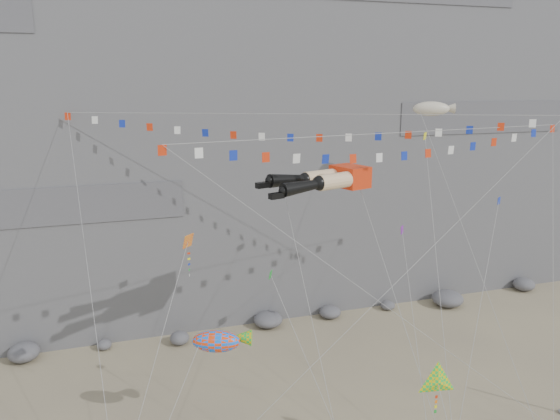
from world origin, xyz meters
name	(u,v)px	position (x,y,z in m)	size (l,w,h in m)	color
cliff	(226,45)	(0.00, 32.00, 25.00)	(80.00, 28.00, 50.00)	slate
talus_boulders	(268,320)	(0.00, 17.00, 0.60)	(60.00, 3.00, 1.20)	#5E5E63
legs_kite	(325,180)	(0.02, 4.50, 15.47)	(7.99, 13.51, 19.65)	red
flag_banner_upper	(305,114)	(0.79, 10.26, 19.13)	(32.16, 21.42, 27.69)	red
flag_banner_lower	(393,133)	(4.12, 3.64, 18.30)	(28.40, 8.43, 21.28)	red
harlequin_kite	(188,242)	(-8.77, 3.24, 12.63)	(6.39, 7.41, 15.22)	red
fish_windsock	(216,342)	(-7.51, 2.26, 6.83)	(8.28, 7.54, 11.10)	#F63F0C
delta_kite	(438,383)	(3.47, -3.58, 5.50)	(2.44, 5.16, 7.55)	yellow
blimp_windsock	(431,109)	(11.85, 11.48, 19.24)	(4.04, 15.87, 24.06)	beige
small_kite_a	(282,185)	(-2.11, 6.51, 14.94)	(1.16, 12.44, 19.21)	orange
small_kite_b	(402,233)	(6.56, 6.01, 11.11)	(4.89, 12.52, 16.81)	purple
small_kite_c	(272,279)	(-4.04, 2.49, 10.16)	(3.20, 10.36, 14.44)	green
small_kite_d	(426,143)	(8.03, 6.09, 17.32)	(5.92, 14.15, 22.88)	yellow
small_kite_e	(498,206)	(12.36, 3.54, 13.18)	(9.58, 9.35, 18.33)	#1329A6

